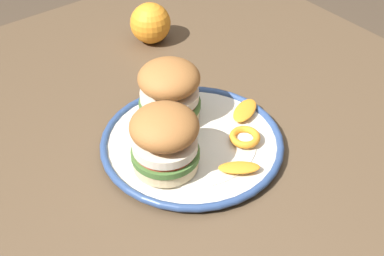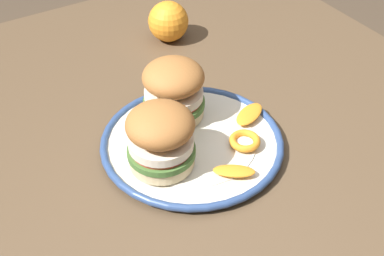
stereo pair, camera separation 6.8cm
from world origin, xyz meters
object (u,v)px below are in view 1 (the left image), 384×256
object	(u,v)px
dinner_plate	(192,143)
sandwich_half_right	(169,90)
dining_table	(203,206)
whole_orange	(150,23)
sandwich_half_left	(165,139)

from	to	relation	value
dinner_plate	sandwich_half_right	size ratio (longest dim) A/B	2.10
dining_table	dinner_plate	xyz separation A→B (m)	(-0.04, 0.01, 0.10)
dining_table	sandwich_half_right	xyz separation A→B (m)	(-0.11, 0.02, 0.16)
sandwich_half_right	whole_orange	xyz separation A→B (m)	(-0.24, 0.13, -0.03)
dining_table	sandwich_half_left	world-z (taller)	sandwich_half_left
dining_table	whole_orange	size ratio (longest dim) A/B	14.64
sandwich_half_right	dining_table	bearing A→B (deg)	-8.93
whole_orange	sandwich_half_right	bearing A→B (deg)	-27.74
dining_table	dinner_plate	distance (m)	0.11
dining_table	dinner_plate	size ratio (longest dim) A/B	4.14
dinner_plate	whole_orange	xyz separation A→B (m)	(-0.31, 0.13, 0.03)
dinner_plate	sandwich_half_left	xyz separation A→B (m)	(0.02, -0.07, 0.06)
dining_table	sandwich_half_left	size ratio (longest dim) A/B	8.59
dining_table	sandwich_half_right	world-z (taller)	sandwich_half_right
dining_table	sandwich_half_left	bearing A→B (deg)	-110.28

